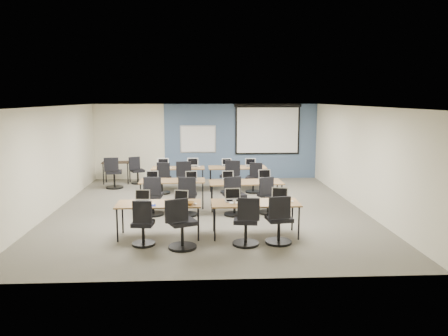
{
  "coord_description": "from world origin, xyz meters",
  "views": [
    {
      "loc": [
        -0.16,
        -11.19,
        2.91
      ],
      "look_at": [
        0.43,
        0.4,
        1.04
      ],
      "focal_mm": 35.0,
      "sensor_mm": 36.0,
      "label": 1
    }
  ],
  "objects": [
    {
      "name": "laptop_3",
      "position": [
        1.52,
        -2.1,
        0.8
      ],
      "size": [
        0.35,
        0.3,
        0.26
      ],
      "rotation": [
        0.0,
        0.0,
        -0.31
      ],
      "color": "#ACACB4",
      "rests_on": "training_table_front_right"
    },
    {
      "name": "blue_accent_panel",
      "position": [
        1.25,
        4.47,
        1.35
      ],
      "size": [
        5.5,
        0.04,
        2.7
      ],
      "primitive_type": "cube",
      "color": "#3D5977",
      "rests_on": "wall_back"
    },
    {
      "name": "mouse_11",
      "position": [
        1.72,
        2.45,
        0.74
      ],
      "size": [
        0.06,
        0.09,
        0.03
      ],
      "primitive_type": "ellipsoid",
      "rotation": [
        0.0,
        0.0,
        0.1
      ],
      "color": "white",
      "rests_on": "training_table_back_right"
    },
    {
      "name": "snack_bowl",
      "position": [
        -0.46,
        -2.39,
        0.76
      ],
      "size": [
        0.33,
        0.33,
        0.06
      ],
      "primitive_type": "imported",
      "rotation": [
        0.0,
        0.0,
        -0.32
      ],
      "color": "brown",
      "rests_on": "training_table_front_left"
    },
    {
      "name": "laptop_2",
      "position": [
        0.49,
        -2.08,
        0.79
      ],
      "size": [
        0.34,
        0.29,
        0.26
      ],
      "rotation": [
        0.0,
        0.0,
        0.07
      ],
      "color": "#B9B9B9",
      "rests_on": "training_table_front_right"
    },
    {
      "name": "task_chair_4",
      "position": [
        -1.39,
        -0.53,
        0.42
      ],
      "size": [
        0.53,
        0.53,
        1.01
      ],
      "rotation": [
        0.0,
        0.0,
        -0.08
      ],
      "color": "black",
      "rests_on": "floor"
    },
    {
      "name": "task_chair_11",
      "position": [
        1.44,
        1.98,
        0.4
      ],
      "size": [
        0.49,
        0.48,
        0.96
      ],
      "rotation": [
        0.0,
        0.0,
        -0.3
      ],
      "color": "black",
      "rests_on": "floor"
    },
    {
      "name": "task_chair_8",
      "position": [
        -1.38,
        1.98,
        0.41
      ],
      "size": [
        0.53,
        0.51,
        0.99
      ],
      "rotation": [
        0.0,
        0.0,
        -0.36
      ],
      "color": "black",
      "rests_on": "floor"
    },
    {
      "name": "task_chair_10",
      "position": [
        0.7,
        1.97,
        0.43
      ],
      "size": [
        0.59,
        0.57,
        1.05
      ],
      "rotation": [
        0.0,
        0.0,
        -0.33
      ],
      "color": "black",
      "rests_on": "floor"
    },
    {
      "name": "laptop_1",
      "position": [
        -0.61,
        -2.12,
        0.79
      ],
      "size": [
        0.31,
        0.26,
        0.24
      ],
      "rotation": [
        0.0,
        0.0,
        -0.27
      ],
      "color": "#ACACAC",
      "rests_on": "training_table_front_left"
    },
    {
      "name": "ceiling",
      "position": [
        0.0,
        0.0,
        2.7
      ],
      "size": [
        8.0,
        9.0,
        0.02
      ],
      "primitive_type": "cube",
      "color": "white",
      "rests_on": "ground"
    },
    {
      "name": "training_table_mid_right",
      "position": [
        0.99,
        0.05,
        0.69
      ],
      "size": [
        1.92,
        0.8,
        0.73
      ],
      "rotation": [
        0.0,
        0.0,
        0.06
      ],
      "color": "olive",
      "rests_on": "floor"
    },
    {
      "name": "utility_table",
      "position": [
        -3.09,
        3.73,
        0.66
      ],
      "size": [
        0.94,
        0.52,
        0.75
      ],
      "rotation": [
        0.0,
        0.0,
        0.04
      ],
      "color": "#322516",
      "rests_on": "floor"
    },
    {
      "name": "laptop_0",
      "position": [
        -1.44,
        -2.07,
        0.79
      ],
      "size": [
        0.32,
        0.27,
        0.24
      ],
      "rotation": [
        0.0,
        0.0,
        -0.07
      ],
      "color": "silver",
      "rests_on": "training_table_front_left"
    },
    {
      "name": "task_chair_2",
      "position": [
        0.7,
        -2.89,
        0.42
      ],
      "size": [
        0.53,
        0.53,
        1.01
      ],
      "rotation": [
        0.0,
        0.0,
        -0.14
      ],
      "color": "black",
      "rests_on": "floor"
    },
    {
      "name": "laptop_6",
      "position": [
        0.53,
        0.33,
        0.79
      ],
      "size": [
        0.31,
        0.26,
        0.24
      ],
      "rotation": [
        0.0,
        0.0,
        0.06
      ],
      "color": "silver",
      "rests_on": "training_table_mid_right"
    },
    {
      "name": "training_table_back_left",
      "position": [
        -0.92,
        2.5,
        0.68
      ],
      "size": [
        1.67,
        0.69,
        0.73
      ],
      "rotation": [
        0.0,
        0.0,
        0.02
      ],
      "color": "olive",
      "rests_on": "floor"
    },
    {
      "name": "wall_right",
      "position": [
        4.0,
        0.0,
        1.35
      ],
      "size": [
        0.04,
        9.0,
        2.7
      ],
      "primitive_type": "cube",
      "color": "beige",
      "rests_on": "ground"
    },
    {
      "name": "task_chair_3",
      "position": [
        1.37,
        -2.82,
        0.42
      ],
      "size": [
        0.54,
        0.54,
        1.01
      ],
      "rotation": [
        0.0,
        0.0,
        0.14
      ],
      "color": "black",
      "rests_on": "floor"
    },
    {
      "name": "mouse_1",
      "position": [
        -0.31,
        -2.36,
        0.74
      ],
      "size": [
        0.08,
        0.1,
        0.03
      ],
      "primitive_type": "ellipsoid",
      "rotation": [
        0.0,
        0.0,
        0.24
      ],
      "color": "white",
      "rests_on": "training_table_front_left"
    },
    {
      "name": "task_chair_7",
      "position": [
        1.49,
        -0.51,
        0.4
      ],
      "size": [
        0.51,
        0.48,
        0.97
      ],
      "rotation": [
        0.0,
        0.0,
        0.41
      ],
      "color": "black",
      "rests_on": "floor"
    },
    {
      "name": "snack_plate",
      "position": [
        0.49,
        -2.29,
        0.74
      ],
      "size": [
        0.22,
        0.22,
        0.01
      ],
      "primitive_type": "cylinder",
      "rotation": [
        0.0,
        0.0,
        0.35
      ],
      "color": "white",
      "rests_on": "training_table_front_right"
    },
    {
      "name": "training_table_front_left",
      "position": [
        -1.07,
        -2.23,
        0.68
      ],
      "size": [
        1.76,
        0.74,
        0.73
      ],
      "rotation": [
        0.0,
        0.0,
        0.01
      ],
      "color": "olive",
      "rests_on": "floor"
    },
    {
      "name": "task_chair_9",
      "position": [
        -0.69,
        1.91,
        0.43
      ],
      "size": [
        0.56,
        0.56,
        1.03
      ],
      "rotation": [
        0.0,
        0.0,
        0.17
      ],
      "color": "black",
      "rests_on": "floor"
    },
    {
      "name": "mouse_4",
      "position": [
        -1.27,
        0.16,
        0.74
      ],
      "size": [
        0.07,
        0.11,
        0.04
      ],
      "primitive_type": "ellipsoid",
      "rotation": [
        0.0,
        0.0,
        0.11
      ],
      "color": "white",
      "rests_on": "training_table_mid_left"
    },
    {
      "name": "mouse_0",
      "position": [
        -1.18,
        -2.36,
        0.74
      ],
      "size": [
        0.07,
        0.1,
        0.03
      ],
      "primitive_type": "ellipsoid",
      "rotation": [
        0.0,
        0.0,
        0.06
      ],
      "color": "white",
      "rests_on": "training_table_front_left"
    },
    {
      "name": "task_chair_0",
      "position": [
        -1.34,
        -2.8,
        0.39
      ],
      "size": [
        0.46,
        0.46,
        0.95
      ],
      "rotation": [
        0.0,
        0.0,
        -0.1
      ],
      "color": "black",
      "rests_on": "floor"
    },
    {
      "name": "task_chair_1",
      "position": [
        -0.58,
        -3.02,
        0.43
      ],
      "size": [
        0.59,
        0.56,
        1.03
      ],
      "rotation": [
        0.0,
        0.0,
        0.42
      ],
      "color": "black",
      "rests_on": "floor"
    },
    {
      "name": "training_table_back_right",
      "position": [
        0.96,
        2.54,
        0.69
      ],
      "size": [
        1.84,
        0.77,
        0.73
      ],
      "rotation": [
        0.0,
        0.0,
        0.01
      ],
      "color": "#A76B33",
      "rests_on": "floor"
    },
    {
      "name": "wall_left",
      "position": [
        -4.0,
        0.0,
        1.35
      ],
      "size": [
        0.04,
        9.0,
        2.7
      ],
      "primitive_type": "cube",
      "color": "beige",
      "rests_on": "ground"
    },
    {
      "name": "laptop_9",
      "position": [
        -0.46,
        2.7,
        0.8
      ],
      "size": [
        0.35,
        0.3,
        0.27
      ],
      "rotation": [
        0.0,
        0.0,
        -0.1
      ],
      "color": "silver",
      "rests_on": "training_table_back_left"
    },
    {
      "name": "mouse_6",
      "position": [
        0.7,
        0.05,
        0.74
      ],
      "size": [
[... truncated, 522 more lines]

